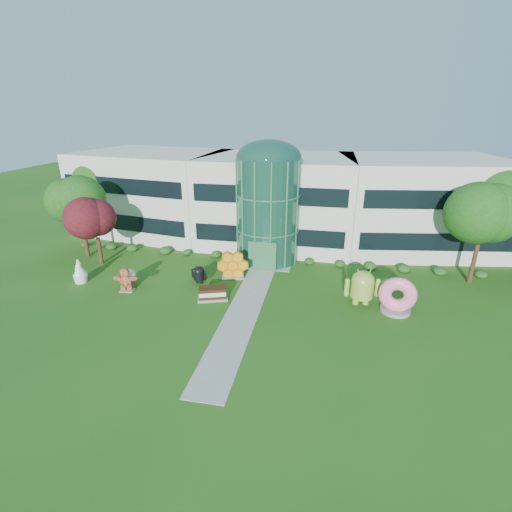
% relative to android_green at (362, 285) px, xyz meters
% --- Properties ---
extents(ground, '(140.00, 140.00, 0.00)m').
position_rel_android_green_xyz_m(ground, '(-8.56, -4.28, -1.58)').
color(ground, '#215114').
rests_on(ground, ground).
extents(building, '(46.00, 15.00, 9.30)m').
position_rel_android_green_xyz_m(building, '(-8.56, 13.72, 3.07)').
color(building, beige).
rests_on(building, ground).
extents(atrium, '(6.00, 6.00, 9.80)m').
position_rel_android_green_xyz_m(atrium, '(-8.56, 7.72, 3.32)').
color(atrium, '#194738').
rests_on(atrium, ground).
extents(walkway, '(2.40, 20.00, 0.04)m').
position_rel_android_green_xyz_m(walkway, '(-8.56, -2.28, -1.56)').
color(walkway, '#9E9E93').
rests_on(walkway, ground).
extents(tree_red, '(4.00, 4.00, 6.00)m').
position_rel_android_green_xyz_m(tree_red, '(-24.06, 3.22, 1.42)').
color(tree_red, '#3F0C14').
rests_on(tree_red, ground).
extents(trees_backdrop, '(52.00, 8.00, 8.40)m').
position_rel_android_green_xyz_m(trees_backdrop, '(-8.56, 8.72, 2.62)').
color(trees_backdrop, '#164D13').
rests_on(trees_backdrop, ground).
extents(android_green, '(3.09, 2.34, 3.17)m').
position_rel_android_green_xyz_m(android_green, '(0.00, 0.00, 0.00)').
color(android_green, '#90B339').
rests_on(android_green, ground).
extents(android_black, '(1.78, 1.43, 1.77)m').
position_rel_android_green_xyz_m(android_black, '(-13.40, 1.07, -0.70)').
color(android_black, black).
rests_on(android_black, ground).
extents(donut, '(2.86, 1.66, 2.82)m').
position_rel_android_green_xyz_m(donut, '(2.44, -0.70, -0.17)').
color(donut, pink).
rests_on(donut, ground).
extents(gingerbread, '(2.32, 1.14, 2.05)m').
position_rel_android_green_xyz_m(gingerbread, '(-18.73, -1.57, -0.56)').
color(gingerbread, brown).
rests_on(gingerbread, ground).
extents(ice_cream_sandwich, '(2.57, 1.84, 1.03)m').
position_rel_android_green_xyz_m(ice_cream_sandwich, '(-11.36, -1.56, -1.07)').
color(ice_cream_sandwich, black).
rests_on(ice_cream_sandwich, ground).
extents(honeycomb, '(3.05, 1.78, 2.26)m').
position_rel_android_green_xyz_m(honeycomb, '(-10.78, 2.55, -0.45)').
color(honeycomb, orange).
rests_on(honeycomb, ground).
extents(froyo, '(1.33, 1.33, 2.15)m').
position_rel_android_green_xyz_m(froyo, '(-23.45, -0.84, -0.51)').
color(froyo, white).
rests_on(froyo, ground).
extents(cupcake, '(1.68, 1.68, 1.55)m').
position_rel_android_green_xyz_m(cupcake, '(-18.92, -0.72, -0.81)').
color(cupcake, white).
rests_on(cupcake, ground).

